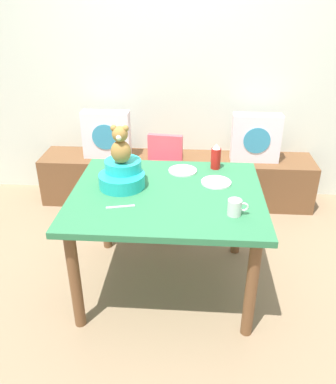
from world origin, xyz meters
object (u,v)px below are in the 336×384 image
at_px(pillow_floral_right, 256,138).
at_px(book_stack, 171,155).
at_px(ketchup_bottle, 216,157).
at_px(coffee_mug, 235,207).
at_px(dinner_plate_far, 216,182).
at_px(highchair, 163,170).
at_px(dinner_plate_near, 183,171).
at_px(infant_seat_teal, 122,175).
at_px(teddy_bear, 121,145).
at_px(dining_table, 167,206).
at_px(pillow_floral_left, 107,135).

height_order(pillow_floral_right, book_stack, pillow_floral_right).
xyz_separation_m(ketchup_bottle, coffee_mug, (0.08, -0.65, -0.04)).
bearing_deg(dinner_plate_far, pillow_floral_right, 69.41).
height_order(ketchup_bottle, coffee_mug, ketchup_bottle).
relative_size(book_stack, highchair, 0.25).
bearing_deg(coffee_mug, dinner_plate_far, 102.28).
relative_size(pillow_floral_right, coffee_mug, 3.67).
bearing_deg(ketchup_bottle, dinner_plate_near, -162.69).
relative_size(highchair, infant_seat_teal, 2.39).
bearing_deg(infant_seat_teal, highchair, 74.93).
xyz_separation_m(highchair, teddy_bear, (-0.20, -0.74, 0.50)).
distance_m(pillow_floral_right, dining_table, 1.44).
bearing_deg(pillow_floral_left, highchair, -36.63).
bearing_deg(dinner_plate_far, dinner_plate_near, 142.85).
bearing_deg(ketchup_bottle, book_stack, 113.22).
bearing_deg(pillow_floral_left, dinner_plate_far, -48.15).
distance_m(pillow_floral_left, book_stack, 0.64).
distance_m(infant_seat_teal, dinner_plate_far, 0.62).
relative_size(infant_seat_teal, coffee_mug, 2.75).
relative_size(ketchup_bottle, dinner_plate_far, 0.92).
bearing_deg(highchair, pillow_floral_right, 26.77).
bearing_deg(dining_table, ketchup_bottle, 51.29).
xyz_separation_m(pillow_floral_right, coffee_mug, (-0.32, -1.49, 0.11)).
bearing_deg(pillow_floral_right, teddy_bear, -131.44).
height_order(highchair, ketchup_bottle, ketchup_bottle).
bearing_deg(coffee_mug, teddy_bear, 154.71).
bearing_deg(highchair, pillow_floral_left, 143.37).
relative_size(pillow_floral_left, ketchup_bottle, 2.38).
bearing_deg(infant_seat_teal, dinner_plate_far, 6.66).
relative_size(pillow_floral_left, teddy_bear, 1.76).
relative_size(pillow_floral_right, ketchup_bottle, 2.38).
relative_size(highchair, ketchup_bottle, 4.27).
xyz_separation_m(infant_seat_teal, ketchup_bottle, (0.62, 0.32, 0.02)).
bearing_deg(coffee_mug, book_stack, 106.73).
bearing_deg(dinner_plate_far, dining_table, -154.08).
bearing_deg(dinner_plate_near, pillow_floral_right, 55.07).
bearing_deg(dinner_plate_near, infant_seat_teal, -147.50).
bearing_deg(teddy_bear, highchair, 74.94).
bearing_deg(pillow_floral_left, coffee_mug, -54.56).
bearing_deg(highchair, ketchup_bottle, -45.48).
bearing_deg(dinner_plate_far, ketchup_bottle, 89.26).
height_order(infant_seat_teal, ketchup_bottle, ketchup_bottle).
bearing_deg(dinner_plate_far, pillow_floral_left, 131.85).
bearing_deg(book_stack, coffee_mug, -73.27).
xyz_separation_m(pillow_floral_right, book_stack, (-0.78, 0.02, -0.19)).
xyz_separation_m(pillow_floral_right, ketchup_bottle, (-0.41, -0.84, 0.15)).
bearing_deg(dinner_plate_near, book_stack, 98.35).
bearing_deg(pillow_floral_right, book_stack, 178.45).
bearing_deg(infant_seat_teal, dining_table, -15.55).
height_order(book_stack, highchair, highchair).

